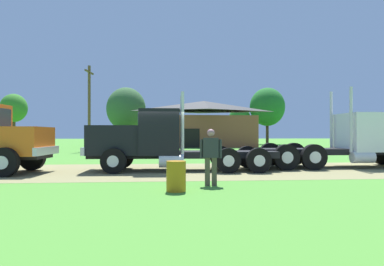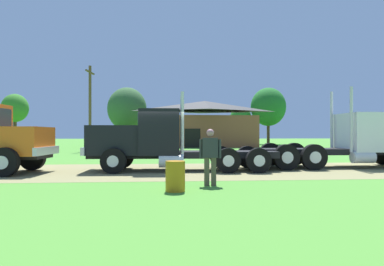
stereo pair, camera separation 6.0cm
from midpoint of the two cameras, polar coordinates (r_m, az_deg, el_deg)
name	(u,v)px [view 2 (the right image)]	position (r m, az deg, el deg)	size (l,w,h in m)	color
ground_plane	(157,171)	(14.91, -5.74, -6.30)	(200.00, 200.00, 0.00)	#498A30
dirt_track	(157,171)	(14.91, -5.74, -6.29)	(120.00, 6.77, 0.01)	olive
truck_foreground_white	(156,142)	(14.88, -6.00, -1.48)	(8.25, 2.81, 3.34)	black
truck_near_right	(363,141)	(18.34, 26.78, -1.20)	(8.27, 2.69, 3.74)	black
visitor_standing_near	(210,154)	(10.59, 3.23, -3.59)	(0.67, 0.32, 1.75)	#2D2D33
steel_barrel	(175,176)	(9.55, -2.63, -7.22)	(0.54, 0.54, 0.84)	#B27214
shed_building	(205,125)	(41.92, 2.18, 1.39)	(12.79, 6.29, 5.65)	brown
utility_pole_near	(90,106)	(33.28, -16.64, 4.40)	(0.39, 2.20, 7.96)	brown
tree_left	(15,108)	(51.71, -27.45, 3.67)	(3.44, 3.44, 6.97)	#513823
tree_mid	(127,109)	(47.93, -10.77, 3.98)	(5.35, 5.35, 8.00)	#513823
tree_right	(241,119)	(53.23, 8.17, 2.39)	(3.31, 3.31, 5.81)	#513823
tree_far_right	(268,107)	(53.64, 12.66, 4.27)	(5.32, 5.32, 8.67)	#513823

